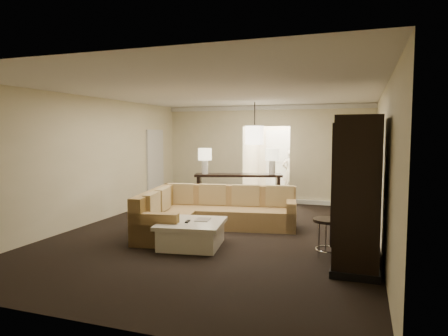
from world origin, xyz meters
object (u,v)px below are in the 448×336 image
at_px(coffee_table, 192,233).
at_px(armoire, 357,195).
at_px(sectional_sofa, 207,213).
at_px(person, 290,170).
at_px(console_table, 238,187).
at_px(drink_table, 328,230).

xyz_separation_m(coffee_table, armoire, (2.76, -0.08, 0.85)).
bearing_deg(sectional_sofa, person, 71.40).
relative_size(sectional_sofa, person, 1.88).
relative_size(console_table, armoire, 1.06).
xyz_separation_m(console_table, armoire, (3.08, -3.94, 0.54)).
distance_m(drink_table, person, 6.63).
bearing_deg(console_table, armoire, -69.05).
relative_size(armoire, drink_table, 3.66).
bearing_deg(person, sectional_sofa, 66.29).
distance_m(coffee_table, console_table, 3.89).
bearing_deg(armoire, sectional_sofa, 156.26).
height_order(sectional_sofa, console_table, console_table).
height_order(sectional_sofa, drink_table, sectional_sofa).
height_order(drink_table, person, person).
bearing_deg(drink_table, armoire, -33.11).
xyz_separation_m(coffee_table, person, (0.62, 6.59, 0.58)).
distance_m(sectional_sofa, drink_table, 2.71).
bearing_deg(person, coffee_table, 69.37).
relative_size(coffee_table, person, 0.78).
bearing_deg(sectional_sofa, console_table, 82.88).
xyz_separation_m(sectional_sofa, console_table, (-0.14, 2.65, 0.19)).
height_order(sectional_sofa, armoire, armoire).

